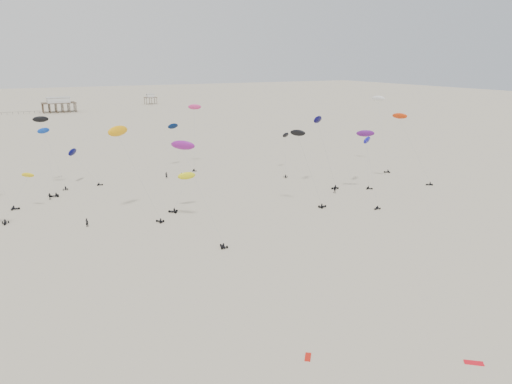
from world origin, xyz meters
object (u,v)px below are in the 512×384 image
pavilion_small (150,100)px  spectator_0 (87,227)px  pavilion_main (59,106)px  rig_4 (367,147)px  rig_9 (380,114)px

pavilion_small → spectator_0: 292.87m
pavilion_main → spectator_0: bearing=-95.4°
rig_4 → spectator_0: bearing=-42.1°
rig_9 → rig_4: bearing=154.0°
pavilion_main → rig_4: 252.68m
rig_9 → spectator_0: (-96.71, -19.60, -17.11)m
rig_9 → spectator_0: 100.15m
pavilion_small → spectator_0: (-93.33, -277.58, -3.49)m
pavilion_small → rig_9: size_ratio=0.37×
pavilion_small → pavilion_main: bearing=-156.8°
pavilion_main → spectator_0: size_ratio=9.46×
rig_4 → spectator_0: rig_4 is taller
pavilion_small → rig_9: 258.37m
pavilion_small → rig_9: bearing=-89.2°
pavilion_main → spectator_0: pavilion_main is taller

